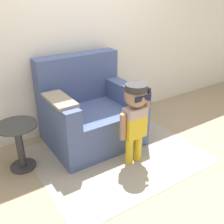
# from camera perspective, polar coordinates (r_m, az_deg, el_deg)

# --- Properties ---
(ground_plane) EXTENTS (10.00, 10.00, 0.00)m
(ground_plane) POSITION_cam_1_polar(r_m,az_deg,el_deg) (3.23, -1.20, -6.94)
(ground_plane) COLOR #998466
(wall_back) EXTENTS (10.00, 0.05, 2.60)m
(wall_back) POSITION_cam_1_polar(r_m,az_deg,el_deg) (3.33, -7.91, 17.84)
(wall_back) COLOR silver
(wall_back) RESTS_ON ground_plane
(armchair) EXTENTS (1.06, 0.88, 1.02)m
(armchair) POSITION_cam_1_polar(r_m,az_deg,el_deg) (3.17, -4.88, -0.21)
(armchair) COLOR #475684
(armchair) RESTS_ON ground_plane
(person_child) EXTENTS (0.37, 0.27, 0.90)m
(person_child) POSITION_cam_1_polar(r_m,az_deg,el_deg) (2.65, 5.05, -0.05)
(person_child) COLOR gold
(person_child) RESTS_ON ground_plane
(side_table) EXTENTS (0.41, 0.41, 0.51)m
(side_table) POSITION_cam_1_polar(r_m,az_deg,el_deg) (2.85, -19.55, -6.20)
(side_table) COLOR #333333
(side_table) RESTS_ON ground_plane
(rug) EXTENTS (1.79, 1.46, 0.01)m
(rug) POSITION_cam_1_polar(r_m,az_deg,el_deg) (3.04, 1.16, -9.22)
(rug) COLOR #9E9384
(rug) RESTS_ON ground_plane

